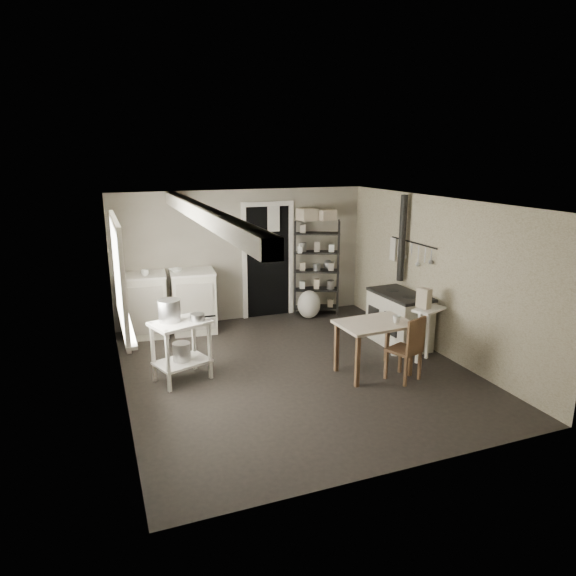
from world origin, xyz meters
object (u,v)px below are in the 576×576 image
object	(u,v)px
stockpot	(169,311)
base_cabinets	(170,306)
flour_sack	(309,305)
stove	(399,317)
work_table	(373,347)
chair	(404,345)
shelf_rack	(317,263)
prep_table	(182,351)

from	to	relation	value
stockpot	base_cabinets	bearing A→B (deg)	82.29
flour_sack	stove	bearing A→B (deg)	-65.11
work_table	chair	world-z (taller)	chair
chair	flour_sack	bearing A→B (deg)	71.67
base_cabinets	shelf_rack	bearing A→B (deg)	8.45
stockpot	flour_sack	xyz separation A→B (m)	(2.70, 1.74, -0.70)
base_cabinets	work_table	bearing A→B (deg)	-43.11
stockpot	shelf_rack	bearing A→B (deg)	33.89
work_table	shelf_rack	bearing A→B (deg)	81.80
shelf_rack	stockpot	bearing A→B (deg)	-121.84
prep_table	stockpot	size ratio (longest dim) A/B	2.65
chair	work_table	bearing A→B (deg)	110.73
prep_table	flour_sack	xyz separation A→B (m)	(2.59, 1.81, -0.16)
stove	flour_sack	bearing A→B (deg)	112.35
stockpot	flour_sack	world-z (taller)	stockpot
prep_table	stove	size ratio (longest dim) A/B	0.77
stove	prep_table	bearing A→B (deg)	179.30
base_cabinets	prep_table	bearing A→B (deg)	-88.23
chair	stove	bearing A→B (deg)	38.78
prep_table	shelf_rack	size ratio (longest dim) A/B	0.47
flour_sack	prep_table	bearing A→B (deg)	-145.06
stockpot	chair	world-z (taller)	stockpot
stockpot	stove	size ratio (longest dim) A/B	0.29
chair	flour_sack	distance (m)	2.84
prep_table	work_table	world-z (taller)	prep_table
base_cabinets	flour_sack	size ratio (longest dim) A/B	3.06
prep_table	chair	world-z (taller)	chair
shelf_rack	chair	distance (m)	3.11
prep_table	flour_sack	bearing A→B (deg)	34.94
shelf_rack	stove	xyz separation A→B (m)	(0.54, -1.95, -0.51)
shelf_rack	work_table	xyz separation A→B (m)	(-0.40, -2.77, -0.57)
base_cabinets	work_table	size ratio (longest dim) A/B	1.63
stove	work_table	world-z (taller)	stove
prep_table	base_cabinets	distance (m)	1.94
shelf_rack	stove	bearing A→B (deg)	-50.33
shelf_rack	stove	distance (m)	2.08
prep_table	stove	xyz separation A→B (m)	(3.38, 0.11, 0.04)
prep_table	stove	distance (m)	3.38
stockpot	chair	bearing A→B (deg)	-21.06
prep_table	stockpot	bearing A→B (deg)	149.65
stockpot	shelf_rack	world-z (taller)	shelf_rack
flour_sack	shelf_rack	bearing A→B (deg)	44.24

